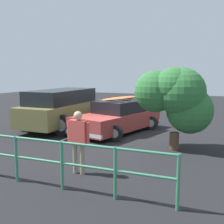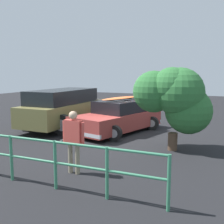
{
  "view_description": "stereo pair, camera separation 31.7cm",
  "coord_description": "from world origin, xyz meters",
  "views": [
    {
      "loc": [
        -3.89,
        10.37,
        2.57
      ],
      "look_at": [
        0.52,
        -0.1,
        0.95
      ],
      "focal_mm": 45.0,
      "sensor_mm": 36.0,
      "label": 1
    },
    {
      "loc": [
        -4.18,
        10.25,
        2.57
      ],
      "look_at": [
        0.52,
        -0.1,
        0.95
      ],
      "focal_mm": 45.0,
      "sensor_mm": 36.0,
      "label": 2
    }
  ],
  "objects": [
    {
      "name": "ground_plane",
      "position": [
        0.0,
        0.0,
        -0.01
      ],
      "size": [
        44.0,
        44.0,
        0.02
      ],
      "primitive_type": "cube",
      "color": "black",
      "rests_on": "ground"
    },
    {
      "name": "parking_stripe",
      "position": [
        1.89,
        -0.7,
        0.0
      ],
      "size": [
        0.12,
        4.68,
        0.0
      ],
      "primitive_type": "cube",
      "rotation": [
        0.0,
        0.0,
        1.57
      ],
      "color": "silver",
      "rests_on": "ground"
    },
    {
      "name": "suv_car",
      "position": [
        3.25,
        -0.62,
        0.93
      ],
      "size": [
        2.7,
        4.94,
        1.77
      ],
      "color": "brown",
      "rests_on": "ground"
    },
    {
      "name": "person_bystander",
      "position": [
        -0.45,
        4.37,
        0.97
      ],
      "size": [
        0.63,
        0.21,
        1.61
      ],
      "color": "gray",
      "rests_on": "ground"
    },
    {
      "name": "bush_near_left",
      "position": [
        -2.3,
        1.01,
        1.72
      ],
      "size": [
        2.61,
        1.79,
        2.73
      ],
      "color": "#4C3828",
      "rests_on": "ground"
    },
    {
      "name": "sedan_car",
      "position": [
        0.51,
        -0.74,
        0.64
      ],
      "size": [
        3.02,
        4.68,
        1.64
      ],
      "color": "#9E3833",
      "rests_on": "ground"
    }
  ]
}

